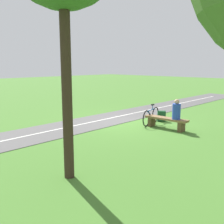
{
  "coord_description": "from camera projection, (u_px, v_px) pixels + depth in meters",
  "views": [
    {
      "loc": [
        -7.47,
        8.89,
        2.6
      ],
      "look_at": [
        -1.45,
        2.59,
        0.99
      ],
      "focal_mm": 41.96,
      "sensor_mm": 36.0,
      "label": 1
    }
  ],
  "objects": [
    {
      "name": "person_seated",
      "position": [
        176.0,
        111.0,
        10.21
      ],
      "size": [
        0.33,
        0.33,
        0.79
      ],
      "rotation": [
        0.0,
        0.0,
        0.02
      ],
      "color": "#2847B7",
      "rests_on": "bench"
    },
    {
      "name": "paved_path",
      "position": [
        36.0,
        134.0,
        9.8
      ],
      "size": [
        2.45,
        36.01,
        0.02
      ],
      "primitive_type": "cube",
      "rotation": [
        0.0,
        0.0,
        -0.0
      ],
      "color": "#565454",
      "rests_on": "ground_plane"
    },
    {
      "name": "ground_plane",
      "position": [
        128.0,
        122.0,
        11.87
      ],
      "size": [
        80.0,
        80.0,
        0.0
      ],
      "primitive_type": "plane",
      "color": "#477A2D"
    },
    {
      "name": "bicycle",
      "position": [
        151.0,
        116.0,
        11.38
      ],
      "size": [
        0.39,
        1.64,
        0.87
      ],
      "rotation": [
        0.0,
        0.0,
        1.78
      ],
      "color": "black",
      "rests_on": "ground_plane"
    },
    {
      "name": "bench",
      "position": [
        166.0,
        121.0,
        10.59
      ],
      "size": [
        1.85,
        0.44,
        0.46
      ],
      "rotation": [
        0.0,
        0.0,
        0.02
      ],
      "color": "brown",
      "rests_on": "ground_plane"
    },
    {
      "name": "backpack",
      "position": [
        161.0,
        116.0,
        11.99
      ],
      "size": [
        0.42,
        0.41,
        0.48
      ],
      "rotation": [
        0.0,
        0.0,
        0.7
      ],
      "color": "#1E4C2D",
      "rests_on": "ground_plane"
    },
    {
      "name": "path_centre_line",
      "position": [
        36.0,
        134.0,
        9.8
      ],
      "size": [
        0.23,
        32.0,
        0.0
      ],
      "primitive_type": "cube",
      "rotation": [
        0.0,
        0.0,
        -0.0
      ],
      "color": "silver",
      "rests_on": "paved_path"
    }
  ]
}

